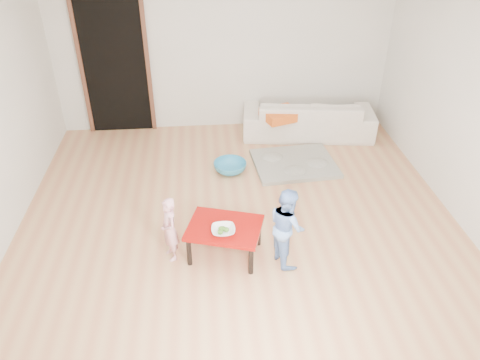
{
  "coord_description": "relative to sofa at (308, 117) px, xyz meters",
  "views": [
    {
      "loc": [
        -0.37,
        -4.33,
        3.3
      ],
      "look_at": [
        0.0,
        -0.2,
        0.65
      ],
      "focal_mm": 35.0,
      "sensor_mm": 36.0,
      "label": 1
    }
  ],
  "objects": [
    {
      "name": "floor",
      "position": [
        -1.24,
        -2.05,
        -0.28
      ],
      "size": [
        5.0,
        5.0,
        0.01
      ],
      "primitive_type": "cube",
      "color": "#BE7B51",
      "rests_on": "ground"
    },
    {
      "name": "back_wall",
      "position": [
        -1.24,
        0.45,
        1.02
      ],
      "size": [
        5.0,
        0.02,
        2.6
      ],
      "primitive_type": "cube",
      "color": "beige",
      "rests_on": "floor"
    },
    {
      "name": "right_wall",
      "position": [
        1.26,
        -2.05,
        1.02
      ],
      "size": [
        0.02,
        5.0,
        2.6
      ],
      "primitive_type": "cube",
      "color": "beige",
      "rests_on": "floor"
    },
    {
      "name": "doorway",
      "position": [
        -2.84,
        0.43,
        0.74
      ],
      "size": [
        1.02,
        0.08,
        2.11
      ],
      "primitive_type": null,
      "color": "brown",
      "rests_on": "back_wall"
    },
    {
      "name": "sofa",
      "position": [
        0.0,
        0.0,
        0.0
      ],
      "size": [
        2.03,
        0.99,
        0.57
      ],
      "primitive_type": "imported",
      "rotation": [
        0.0,
        0.0,
        3.02
      ],
      "color": "silver",
      "rests_on": "floor"
    },
    {
      "name": "cushion",
      "position": [
        -0.47,
        -0.21,
        0.16
      ],
      "size": [
        0.6,
        0.57,
        0.13
      ],
      "primitive_type": "cube",
      "rotation": [
        0.0,
        0.0,
        0.34
      ],
      "color": "orange",
      "rests_on": "sofa"
    },
    {
      "name": "red_table",
      "position": [
        -1.43,
        -2.66,
        -0.1
      ],
      "size": [
        0.86,
        0.74,
        0.37
      ],
      "primitive_type": null,
      "rotation": [
        0.0,
        0.0,
        -0.3
      ],
      "color": "#8E0C07",
      "rests_on": "floor"
    },
    {
      "name": "bowl",
      "position": [
        -1.45,
        -2.76,
        0.11
      ],
      "size": [
        0.24,
        0.24,
        0.06
      ],
      "primitive_type": "imported",
      "color": "white",
      "rests_on": "red_table"
    },
    {
      "name": "broccoli",
      "position": [
        -1.45,
        -2.76,
        0.11
      ],
      "size": [
        0.12,
        0.12,
        0.06
      ],
      "primitive_type": null,
      "color": "#2D5919",
      "rests_on": "red_table"
    },
    {
      "name": "child_pink",
      "position": [
        -1.99,
        -2.65,
        0.07
      ],
      "size": [
        0.26,
        0.31,
        0.71
      ],
      "primitive_type": "imported",
      "rotation": [
        0.0,
        0.0,
        -1.19
      ],
      "color": "#EA6B81",
      "rests_on": "floor"
    },
    {
      "name": "child_blue",
      "position": [
        -0.82,
        -2.79,
        0.14
      ],
      "size": [
        0.42,
        0.49,
        0.86
      ],
      "primitive_type": "imported",
      "rotation": [
        0.0,
        0.0,
        1.83
      ],
      "color": "#5C8AD7",
      "rests_on": "floor"
    },
    {
      "name": "basin",
      "position": [
        -1.26,
        -1.01,
        -0.22
      ],
      "size": [
        0.44,
        0.44,
        0.14
      ],
      "primitive_type": "imported",
      "color": "teal",
      "rests_on": "floor"
    },
    {
      "name": "blanket",
      "position": [
        -0.37,
        -0.92,
        -0.26
      ],
      "size": [
        1.16,
        1.0,
        0.05
      ],
      "primitive_type": null,
      "rotation": [
        0.0,
        0.0,
        0.08
      ],
      "color": "#9E9C8B",
      "rests_on": "floor"
    }
  ]
}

